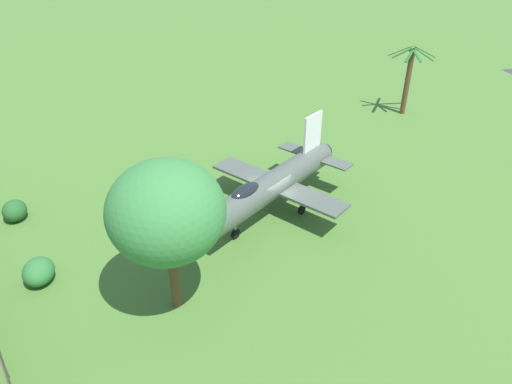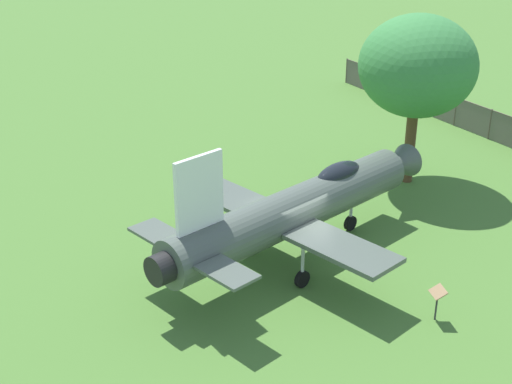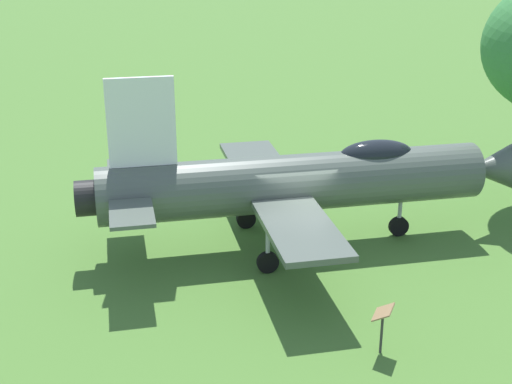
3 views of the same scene
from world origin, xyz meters
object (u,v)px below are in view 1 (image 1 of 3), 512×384
Objects in this scene: display_jet at (268,187)px; shade_tree at (166,212)px; shrub_near_fence at (15,211)px; shrub_by_tree at (39,272)px; info_plaque at (199,175)px; palm_tree at (408,79)px.

shade_tree is at bearing 8.56° from display_jet.
shrub_by_tree is (6.18, 2.15, 0.00)m from shrub_near_fence.
info_plaque is at bearing 128.63° from shrub_by_tree.
info_plaque is (-10.67, 2.67, -4.46)m from shade_tree.
info_plaque is (-7.33, 9.18, 0.23)m from shrub_by_tree.
shade_tree is 6.58× the size of info_plaque.
palm_tree is 3.25× the size of shrub_by_tree.
display_jet is 10.26× the size of info_plaque.
shrub_by_tree is (-3.34, -6.51, -4.69)m from shade_tree.
shrub_near_fence is 6.55m from shrub_by_tree.
info_plaque is at bearing 95.79° from shrub_near_fence.
palm_tree is at bearing -178.19° from display_jet.
palm_tree is at bearing 106.92° from shrub_near_fence.
shrub_near_fence is 0.86× the size of shrub_by_tree.
shrub_by_tree is (15.69, -29.10, -2.58)m from palm_tree.
shade_tree is 4.68× the size of shrub_near_fence.
palm_tree is (-19.03, 22.59, -2.10)m from shade_tree.
shade_tree is 11.87m from info_plaque.
info_plaque is at bearing -67.24° from palm_tree.
shade_tree reaches higher than display_jet.
display_jet is at bearing -51.87° from palm_tree.
shrub_by_tree is at bearing 19.19° from shrub_near_fence.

